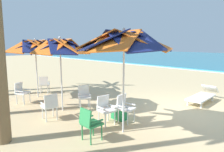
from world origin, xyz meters
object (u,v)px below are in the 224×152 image
at_px(plastic_chair_1, 125,106).
at_px(plastic_chair_4, 84,95).
at_px(cooler_box, 120,113).
at_px(plastic_chair_6, 21,91).
at_px(plastic_chair_3, 50,105).
at_px(plastic_chair_0, 90,122).
at_px(beach_umbrella_2, 35,47).
at_px(sun_lounger_1, 203,96).
at_px(plastic_chair_2, 105,108).
at_px(beach_umbrella_0, 124,42).
at_px(beach_umbrella_1, 60,47).
at_px(plastic_chair_5, 44,84).

height_order(plastic_chair_1, plastic_chair_4, same).
bearing_deg(cooler_box, plastic_chair_6, -158.26).
bearing_deg(plastic_chair_3, plastic_chair_1, 41.75).
xyz_separation_m(plastic_chair_0, plastic_chair_1, (-0.22, 1.56, 0.00)).
bearing_deg(plastic_chair_3, beach_umbrella_2, 162.51).
bearing_deg(plastic_chair_3, sun_lounger_1, 64.04).
xyz_separation_m(plastic_chair_0, plastic_chair_2, (-0.54, 1.04, 0.00)).
bearing_deg(plastic_chair_6, cooler_box, 21.74).
relative_size(plastic_chair_3, beach_umbrella_2, 0.32).
xyz_separation_m(plastic_chair_1, sun_lounger_1, (0.90, 3.91, -0.22)).
bearing_deg(beach_umbrella_2, cooler_box, 8.99).
bearing_deg(plastic_chair_0, beach_umbrella_0, 76.14).
bearing_deg(beach_umbrella_1, plastic_chair_5, 166.39).
bearing_deg(plastic_chair_0, plastic_chair_5, 165.22).
relative_size(beach_umbrella_1, sun_lounger_1, 1.24).
distance_m(beach_umbrella_0, plastic_chair_6, 5.23).
bearing_deg(sun_lounger_1, plastic_chair_1, -102.97).
height_order(plastic_chair_1, plastic_chair_2, same).
bearing_deg(plastic_chair_1, plastic_chair_5, -178.33).
distance_m(plastic_chair_0, beach_umbrella_2, 5.35).
relative_size(plastic_chair_1, plastic_chair_2, 1.00).
height_order(plastic_chair_0, plastic_chair_2, same).
height_order(plastic_chair_3, plastic_chair_6, same).
height_order(plastic_chair_0, plastic_chair_1, same).
relative_size(plastic_chair_5, cooler_box, 1.73).
distance_m(plastic_chair_5, cooler_box, 4.87).
bearing_deg(plastic_chair_0, plastic_chair_2, 117.60).
bearing_deg(plastic_chair_0, plastic_chair_3, -179.33).
distance_m(plastic_chair_2, plastic_chair_4, 1.70).
bearing_deg(plastic_chair_4, beach_umbrella_2, -168.60).
height_order(plastic_chair_2, plastic_chair_6, same).
distance_m(plastic_chair_1, sun_lounger_1, 4.02).
bearing_deg(plastic_chair_4, cooler_box, 5.01).
relative_size(beach_umbrella_0, plastic_chair_6, 3.28).
bearing_deg(beach_umbrella_2, plastic_chair_4, 11.40).
relative_size(plastic_chair_3, plastic_chair_5, 1.00).
height_order(beach_umbrella_1, beach_umbrella_2, beach_umbrella_1).
height_order(plastic_chair_5, sun_lounger_1, plastic_chair_5).
xyz_separation_m(plastic_chair_2, plastic_chair_4, (-1.65, 0.43, 0.00)).
relative_size(beach_umbrella_1, plastic_chair_4, 3.09).
height_order(beach_umbrella_0, plastic_chair_1, beach_umbrella_0).
bearing_deg(plastic_chair_3, plastic_chair_4, 97.34).
distance_m(beach_umbrella_1, plastic_chair_5, 3.43).
distance_m(plastic_chair_3, plastic_chair_4, 1.50).
bearing_deg(beach_umbrella_0, plastic_chair_5, 175.60).
distance_m(beach_umbrella_0, plastic_chair_1, 2.11).
distance_m(beach_umbrella_1, beach_umbrella_2, 2.45).
height_order(plastic_chair_0, plastic_chair_6, same).
bearing_deg(plastic_chair_5, beach_umbrella_1, -13.61).
height_order(plastic_chair_2, beach_umbrella_2, beach_umbrella_2).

